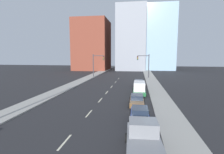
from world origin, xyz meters
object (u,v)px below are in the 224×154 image
object	(u,v)px
traffic_signal_left	(96,63)
box_truck_green	(139,88)
sedan_blue	(140,116)
traffic_signal_right	(146,63)
pickup_truck_gray	(144,143)
sedan_black	(139,83)
sedan_brown	(137,100)

from	to	relation	value
traffic_signal_left	box_truck_green	size ratio (longest dim) A/B	1.18
sedan_blue	box_truck_green	bearing A→B (deg)	89.26
traffic_signal_left	traffic_signal_right	xyz separation A→B (m)	(14.02, 0.00, 0.00)
pickup_truck_gray	sedan_black	xyz separation A→B (m)	(-0.26, 24.97, -0.19)
traffic_signal_left	pickup_truck_gray	size ratio (longest dim) A/B	1.17
pickup_truck_gray	sedan_brown	size ratio (longest dim) A/B	1.26
traffic_signal_right	box_truck_green	distance (m)	20.74
traffic_signal_left	box_truck_green	distance (m)	24.04
traffic_signal_left	box_truck_green	bearing A→B (deg)	-58.98
pickup_truck_gray	sedan_blue	size ratio (longest dim) A/B	1.26
traffic_signal_left	sedan_brown	size ratio (longest dim) A/B	1.47
traffic_signal_right	sedan_brown	distance (m)	27.27
sedan_brown	sedan_black	world-z (taller)	sedan_black
traffic_signal_left	sedan_brown	xyz separation A→B (m)	(11.94, -26.96, -3.56)
traffic_signal_right	sedan_blue	world-z (taller)	traffic_signal_right
traffic_signal_left	pickup_truck_gray	bearing A→B (deg)	-71.96
traffic_signal_left	sedan_brown	distance (m)	29.70
box_truck_green	sedan_black	size ratio (longest dim) A/B	1.19
sedan_black	box_truck_green	bearing A→B (deg)	-92.60
traffic_signal_left	sedan_blue	distance (m)	35.25
pickup_truck_gray	box_truck_green	size ratio (longest dim) A/B	1.01
sedan_blue	sedan_brown	xyz separation A→B (m)	(-0.33, 5.91, -0.05)
traffic_signal_right	sedan_brown	size ratio (longest dim) A/B	1.47
pickup_truck_gray	sedan_brown	distance (m)	11.41
sedan_blue	box_truck_green	world-z (taller)	box_truck_green
traffic_signal_right	pickup_truck_gray	bearing A→B (deg)	-92.29
pickup_truck_gray	traffic_signal_left	bearing A→B (deg)	105.23
box_truck_green	sedan_black	distance (m)	7.05
pickup_truck_gray	sedan_blue	xyz separation A→B (m)	(-0.22, 5.49, -0.15)
traffic_signal_right	sedan_blue	size ratio (longest dim) A/B	1.47
sedan_black	pickup_truck_gray	bearing A→B (deg)	-92.40
traffic_signal_left	sedan_blue	bearing A→B (deg)	-69.52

